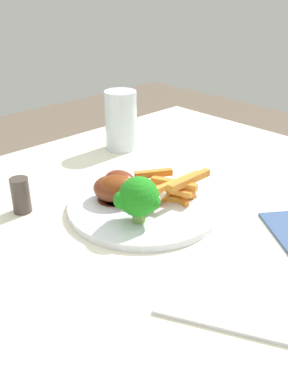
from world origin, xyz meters
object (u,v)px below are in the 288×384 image
(dining_table, at_px, (161,282))
(dinner_plate, at_px, (144,206))
(pepper_shaker, at_px, (21,195))
(carrot_fries_pile, at_px, (169,187))
(chicken_drumstick_far, at_px, (121,189))
(chicken_drumstick_near, at_px, (121,186))
(water_glass, at_px, (121,121))
(broccoli_floret_front, at_px, (138,197))
(chicken_drumstick_extra, at_px, (116,190))
(fork, at_px, (237,329))

(dining_table, bearing_deg, dinner_plate, -104.01)
(dinner_plate, distance_m, pepper_shaker, 0.20)
(carrot_fries_pile, relative_size, chicken_drumstick_far, 1.16)
(dining_table, height_order, chicken_drumstick_near, chicken_drumstick_near)
(dinner_plate, height_order, water_glass, water_glass)
(chicken_drumstick_near, bearing_deg, dinner_plate, 114.66)
(broccoli_floret_front, distance_m, water_glass, 0.33)
(carrot_fries_pile, distance_m, chicken_drumstick_extra, 0.09)
(broccoli_floret_front, height_order, chicken_drumstick_far, broccoli_floret_front)
(chicken_drumstick_far, bearing_deg, carrot_fries_pile, 147.69)
(chicken_drumstick_far, bearing_deg, water_glass, -131.03)
(chicken_drumstick_far, xyz_separation_m, pepper_shaker, (0.12, -0.10, -0.00))
(dinner_plate, relative_size, pepper_shaker, 4.24)
(chicken_drumstick_near, distance_m, chicken_drumstick_extra, 0.01)
(carrot_fries_pile, distance_m, water_glass, 0.27)
(chicken_drumstick_far, relative_size, chicken_drumstick_extra, 0.87)
(fork, bearing_deg, pepper_shaker, 157.79)
(chicken_drumstick_far, relative_size, pepper_shaker, 1.81)
(dinner_plate, bearing_deg, pepper_shaker, -41.84)
(broccoli_floret_front, relative_size, water_glass, 0.57)
(chicken_drumstick_far, xyz_separation_m, chicken_drumstick_extra, (0.00, -0.01, -0.00))
(carrot_fries_pile, bearing_deg, chicken_drumstick_far, -32.31)
(dining_table, height_order, water_glass, water_glass)
(carrot_fries_pile, height_order, fork, carrot_fries_pile)
(broccoli_floret_front, xyz_separation_m, chicken_drumstick_near, (-0.03, -0.07, -0.02))
(fork, bearing_deg, broccoli_floret_front, 136.57)
(water_glass, bearing_deg, chicken_drumstick_near, 48.81)
(dinner_plate, distance_m, chicken_drumstick_far, 0.05)
(dining_table, height_order, pepper_shaker, pepper_shaker)
(chicken_drumstick_extra, bearing_deg, dinner_plate, 124.89)
(dining_table, relative_size, chicken_drumstick_extra, 8.23)
(broccoli_floret_front, xyz_separation_m, pepper_shaker, (0.10, -0.17, -0.02))
(dinner_plate, xyz_separation_m, chicken_drumstick_far, (0.02, -0.03, 0.03))
(dining_table, relative_size, carrot_fries_pile, 8.14)
(broccoli_floret_front, distance_m, chicken_drumstick_extra, 0.08)
(dinner_plate, bearing_deg, broccoli_floret_front, 37.39)
(broccoli_floret_front, height_order, carrot_fries_pile, broccoli_floret_front)
(water_glass, bearing_deg, fork, 61.83)
(chicken_drumstick_near, distance_m, pepper_shaker, 0.16)
(dinner_plate, bearing_deg, carrot_fries_pile, 165.30)
(carrot_fries_pile, distance_m, pepper_shaker, 0.24)
(carrot_fries_pile, bearing_deg, chicken_drumstick_extra, -35.06)
(broccoli_floret_front, relative_size, fork, 0.38)
(pepper_shaker, bearing_deg, dining_table, 125.71)
(chicken_drumstick_far, height_order, fork, chicken_drumstick_far)
(chicken_drumstick_extra, relative_size, water_glass, 0.96)
(dining_table, distance_m, chicken_drumstick_far, 0.17)
(broccoli_floret_front, height_order, pepper_shaker, broccoli_floret_front)
(broccoli_floret_front, height_order, chicken_drumstick_extra, broccoli_floret_front)
(chicken_drumstick_far, bearing_deg, dining_table, 95.88)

